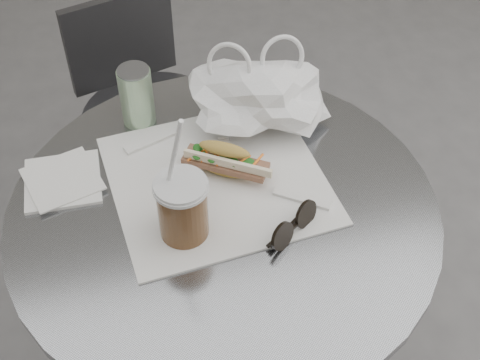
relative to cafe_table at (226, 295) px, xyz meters
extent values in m
cylinder|color=slate|center=(0.00, 0.00, -0.10)|extent=(0.08, 0.08, 0.71)
cylinder|color=slate|center=(0.00, 0.00, 0.26)|extent=(0.76, 0.76, 0.02)
cylinder|color=#313133|center=(-0.06, 0.60, -0.46)|extent=(0.34, 0.34, 0.02)
cylinder|color=#313133|center=(-0.06, 0.60, -0.24)|extent=(0.06, 0.06, 0.45)
cylinder|color=#313133|center=(-0.06, 0.60, -0.02)|extent=(0.38, 0.38, 0.02)
cube|color=#313133|center=(-0.11, 0.77, 0.12)|extent=(0.29, 0.10, 0.26)
cube|color=white|center=(0.00, 0.06, 0.28)|extent=(0.41, 0.39, 0.00)
ellipsoid|color=#B59544|center=(0.02, 0.08, 0.29)|extent=(0.20, 0.16, 0.02)
cube|color=brown|center=(0.02, 0.08, 0.30)|extent=(0.16, 0.12, 0.01)
ellipsoid|color=#B59544|center=(0.02, 0.08, 0.33)|extent=(0.20, 0.16, 0.04)
cylinder|color=brown|center=(-0.08, -0.04, 0.33)|extent=(0.08, 0.08, 0.11)
cylinder|color=silver|center=(-0.08, -0.04, 0.39)|extent=(0.09, 0.09, 0.01)
cylinder|color=white|center=(-0.09, -0.04, 0.43)|extent=(0.05, 0.05, 0.21)
cylinder|color=black|center=(0.08, -0.11, 0.30)|extent=(0.05, 0.04, 0.05)
cylinder|color=black|center=(0.13, -0.07, 0.30)|extent=(0.05, 0.04, 0.05)
cube|color=black|center=(0.10, -0.09, 0.29)|extent=(0.02, 0.02, 0.00)
cube|color=white|center=(-0.27, 0.13, 0.28)|extent=(0.14, 0.14, 0.01)
cube|color=white|center=(-0.27, 0.13, 0.28)|extent=(0.15, 0.15, 0.00)
cylinder|color=#6CAA63|center=(-0.11, 0.26, 0.33)|extent=(0.06, 0.06, 0.12)
cylinder|color=slate|center=(-0.11, 0.26, 0.40)|extent=(0.06, 0.06, 0.00)
camera|label=1|loc=(-0.15, -0.76, 1.16)|focal=50.00mm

